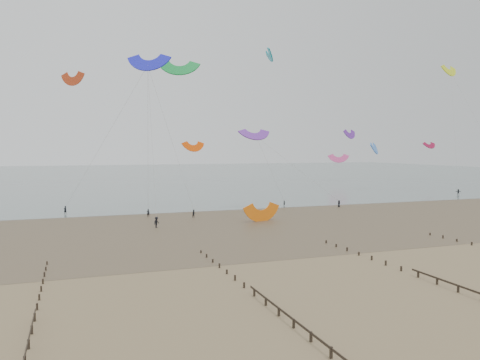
{
  "coord_description": "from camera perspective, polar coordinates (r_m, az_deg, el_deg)",
  "views": [
    {
      "loc": [
        -29.0,
        -44.49,
        13.12
      ],
      "look_at": [
        -3.02,
        28.0,
        8.0
      ],
      "focal_mm": 35.0,
      "sensor_mm": 36.0,
      "label": 1
    }
  ],
  "objects": [
    {
      "name": "ground",
      "position": [
        54.71,
        13.2,
        -10.17
      ],
      "size": [
        500.0,
        500.0,
        0.0
      ],
      "primitive_type": "plane",
      "color": "brown",
      "rests_on": "ground"
    },
    {
      "name": "sea_and_shore",
      "position": [
        83.77,
        -2.17,
        -5.2
      ],
      "size": [
        500.0,
        665.0,
        0.03
      ],
      "color": "#475654",
      "rests_on": "ground"
    },
    {
      "name": "kitesurfer_lead",
      "position": [
        92.35,
        -11.13,
        -3.95
      ],
      "size": [
        0.63,
        0.48,
        1.54
      ],
      "primitive_type": "imported",
      "rotation": [
        0.0,
        0.0,
        2.92
      ],
      "color": "black",
      "rests_on": "ground"
    },
    {
      "name": "kitesurfers",
      "position": [
        108.56,
        12.35,
        -2.77
      ],
      "size": [
        116.73,
        28.84,
        1.89
      ],
      "color": "black",
      "rests_on": "ground"
    },
    {
      "name": "grounded_kite",
      "position": [
        85.42,
        2.69,
        -5.04
      ],
      "size": [
        7.62,
        6.57,
        3.62
      ],
      "primitive_type": null,
      "rotation": [
        1.54,
        0.0,
        0.25
      ],
      "color": "orange",
      "rests_on": "ground"
    },
    {
      "name": "kites_airborne",
      "position": [
        135.91,
        -9.01,
        7.73
      ],
      "size": [
        252.39,
        106.0,
        37.47
      ],
      "color": "#6622A1",
      "rests_on": "ground"
    }
  ]
}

